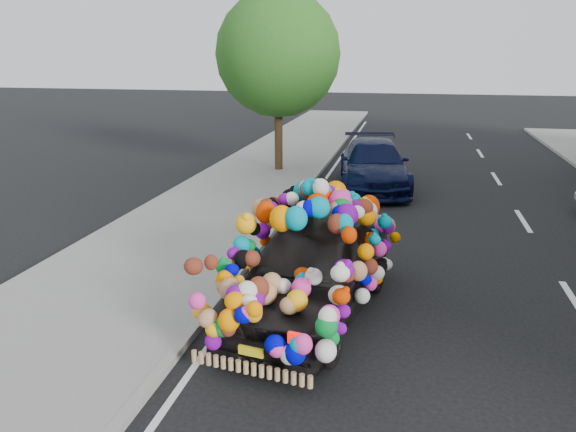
% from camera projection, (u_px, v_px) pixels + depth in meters
% --- Properties ---
extents(ground, '(100.00, 100.00, 0.00)m').
position_uv_depth(ground, '(363.00, 287.00, 10.21)').
color(ground, black).
rests_on(ground, ground).
extents(sidewalk, '(4.00, 60.00, 0.12)m').
position_uv_depth(sidewalk, '(144.00, 265.00, 11.07)').
color(sidewalk, gray).
rests_on(sidewalk, ground).
extents(kerb, '(0.15, 60.00, 0.13)m').
position_uv_depth(kerb, '(239.00, 273.00, 10.67)').
color(kerb, gray).
rests_on(kerb, ground).
extents(tree_near_sidewalk, '(4.20, 4.20, 6.13)m').
position_uv_depth(tree_near_sidewalk, '(278.00, 54.00, 18.76)').
color(tree_near_sidewalk, '#332114').
rests_on(tree_near_sidewalk, ground).
extents(plush_art_car, '(2.91, 4.97, 2.18)m').
position_uv_depth(plush_art_car, '(312.00, 248.00, 8.91)').
color(plush_art_car, black).
rests_on(plush_art_car, ground).
extents(navy_sedan, '(2.69, 5.21, 1.45)m').
position_uv_depth(navy_sedan, '(373.00, 165.00, 17.49)').
color(navy_sedan, black).
rests_on(navy_sedan, ground).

